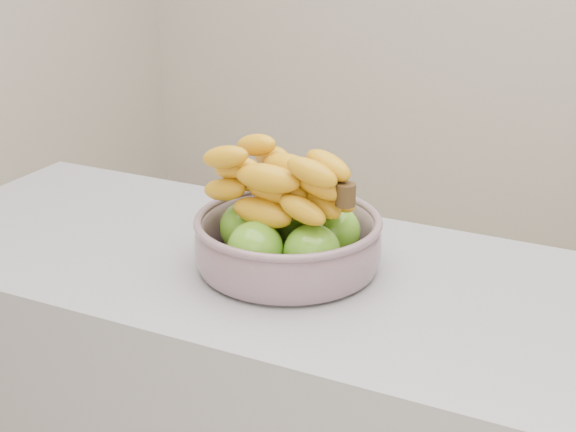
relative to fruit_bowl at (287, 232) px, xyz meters
The scene contains 1 object.
fruit_bowl is the anchor object (origin of this frame).
Camera 1 is at (0.36, -1.39, 1.54)m, focal length 50.00 mm.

